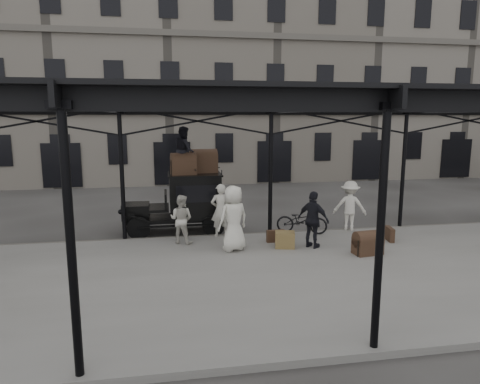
{
  "coord_description": "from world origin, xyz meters",
  "views": [
    {
      "loc": [
        -3.54,
        -12.32,
        4.18
      ],
      "look_at": [
        -1.15,
        1.6,
        1.7
      ],
      "focal_mm": 32.0,
      "sensor_mm": 36.0,
      "label": 1
    }
  ],
  "objects_px": {
    "porter_official": "(313,220)",
    "steamer_trunk_platform": "(368,244)",
    "bicycle": "(302,220)",
    "steamer_trunk_roof_near": "(183,165)",
    "taxi": "(186,200)",
    "porter_left": "(220,210)"
  },
  "relations": [
    {
      "from": "taxi",
      "to": "porter_official",
      "type": "height_order",
      "value": "taxi"
    },
    {
      "from": "steamer_trunk_roof_near",
      "to": "porter_official",
      "type": "bearing_deg",
      "value": -42.65
    },
    {
      "from": "porter_official",
      "to": "taxi",
      "type": "bearing_deg",
      "value": 8.26
    },
    {
      "from": "taxi",
      "to": "porter_left",
      "type": "distance_m",
      "value": 1.67
    },
    {
      "from": "bicycle",
      "to": "steamer_trunk_roof_near",
      "type": "xyz_separation_m",
      "value": [
        -4.03,
        1.15,
        1.89
      ]
    },
    {
      "from": "bicycle",
      "to": "steamer_trunk_platform",
      "type": "distance_m",
      "value": 2.83
    },
    {
      "from": "taxi",
      "to": "porter_left",
      "type": "bearing_deg",
      "value": -48.75
    },
    {
      "from": "taxi",
      "to": "steamer_trunk_platform",
      "type": "relative_size",
      "value": 4.48
    },
    {
      "from": "taxi",
      "to": "porter_official",
      "type": "distance_m",
      "value": 4.85
    },
    {
      "from": "taxi",
      "to": "steamer_trunk_roof_near",
      "type": "height_order",
      "value": "steamer_trunk_roof_near"
    },
    {
      "from": "taxi",
      "to": "steamer_trunk_roof_near",
      "type": "relative_size",
      "value": 4.18
    },
    {
      "from": "porter_left",
      "to": "porter_official",
      "type": "distance_m",
      "value": 3.22
    },
    {
      "from": "porter_official",
      "to": "bicycle",
      "type": "distance_m",
      "value": 1.71
    },
    {
      "from": "porter_left",
      "to": "steamer_trunk_platform",
      "type": "relative_size",
      "value": 2.23
    },
    {
      "from": "taxi",
      "to": "porter_left",
      "type": "xyz_separation_m",
      "value": [
        1.1,
        -1.25,
        -0.15
      ]
    },
    {
      "from": "bicycle",
      "to": "porter_left",
      "type": "bearing_deg",
      "value": 109.08
    },
    {
      "from": "bicycle",
      "to": "steamer_trunk_platform",
      "type": "height_order",
      "value": "bicycle"
    },
    {
      "from": "bicycle",
      "to": "steamer_trunk_roof_near",
      "type": "distance_m",
      "value": 4.59
    },
    {
      "from": "bicycle",
      "to": "steamer_trunk_platform",
      "type": "bearing_deg",
      "value": -132.46
    },
    {
      "from": "porter_official",
      "to": "steamer_trunk_platform",
      "type": "distance_m",
      "value": 1.77
    },
    {
      "from": "porter_left",
      "to": "steamer_trunk_platform",
      "type": "bearing_deg",
      "value": 140.39
    },
    {
      "from": "taxi",
      "to": "bicycle",
      "type": "xyz_separation_m",
      "value": [
        3.95,
        -1.4,
        -0.59
      ]
    }
  ]
}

